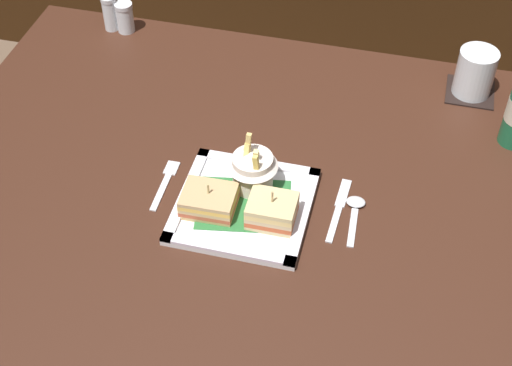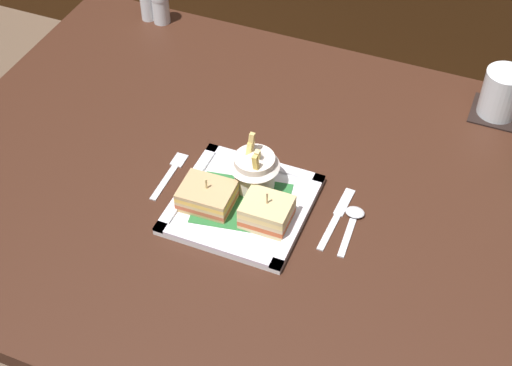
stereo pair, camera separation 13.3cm
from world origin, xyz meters
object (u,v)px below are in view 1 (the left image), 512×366
(water_glass, at_px, (474,75))
(dining_table, at_px, (267,225))
(fork, at_px, (166,182))
(pepper_shaker, at_px, (125,19))
(fries_cup, at_px, (253,166))
(square_plate, at_px, (244,206))
(knife, at_px, (339,207))
(salt_shaker, at_px, (110,15))
(sandwich_half_left, at_px, (209,201))
(sandwich_half_right, at_px, (272,211))
(spoon, at_px, (355,207))

(water_glass, bearing_deg, dining_table, -132.66)
(fork, height_order, pepper_shaker, pepper_shaker)
(dining_table, bearing_deg, fork, -170.69)
(fork, bearing_deg, fries_cup, 7.63)
(square_plate, height_order, fork, square_plate)
(knife, bearing_deg, salt_shaker, 144.47)
(sandwich_half_left, distance_m, knife, 0.24)
(sandwich_half_right, xyz_separation_m, fork, (-0.22, 0.05, -0.03))
(knife, relative_size, pepper_shaker, 2.21)
(sandwich_half_right, height_order, salt_shaker, salt_shaker)
(sandwich_half_left, xyz_separation_m, fries_cup, (0.06, 0.07, 0.03))
(water_glass, bearing_deg, sandwich_half_right, -124.90)
(salt_shaker, bearing_deg, sandwich_half_right, -45.11)
(water_glass, relative_size, salt_shaker, 1.19)
(sandwich_half_left, bearing_deg, fries_cup, 50.59)
(sandwich_half_right, xyz_separation_m, water_glass, (0.32, 0.46, 0.01))
(dining_table, xyz_separation_m, sandwich_half_left, (-0.09, -0.08, 0.13))
(fries_cup, distance_m, water_glass, 0.54)
(sandwich_half_left, bearing_deg, salt_shaker, 127.57)
(dining_table, distance_m, salt_shaker, 0.65)
(water_glass, bearing_deg, square_plate, -130.87)
(fries_cup, xyz_separation_m, pepper_shaker, (-0.41, 0.43, -0.03))
(water_glass, xyz_separation_m, knife, (-0.21, -0.40, -0.05))
(dining_table, distance_m, water_glass, 0.54)
(sandwich_half_left, xyz_separation_m, fork, (-0.10, 0.05, -0.03))
(spoon, xyz_separation_m, salt_shaker, (-0.64, 0.43, 0.03))
(dining_table, height_order, salt_shaker, salt_shaker)
(knife, bearing_deg, sandwich_half_right, -148.22)
(spoon, relative_size, pepper_shaker, 1.70)
(water_glass, distance_m, spoon, 0.44)
(square_plate, xyz_separation_m, spoon, (0.20, 0.05, -0.00))
(square_plate, distance_m, pepper_shaker, 0.63)
(sandwich_half_left, height_order, pepper_shaker, pepper_shaker)
(fork, distance_m, knife, 0.33)
(fries_cup, height_order, fork, fries_cup)
(spoon, height_order, salt_shaker, salt_shaker)
(spoon, bearing_deg, fork, -176.85)
(dining_table, xyz_separation_m, fries_cup, (-0.03, -0.01, 0.16))
(fries_cup, height_order, salt_shaker, fries_cup)
(sandwich_half_left, relative_size, sandwich_half_right, 1.14)
(sandwich_half_right, distance_m, fork, 0.22)
(sandwich_half_left, bearing_deg, water_glass, 46.62)
(sandwich_half_left, bearing_deg, knife, 16.83)
(sandwich_half_left, distance_m, water_glass, 0.64)
(square_plate, relative_size, pepper_shaker, 3.30)
(fries_cup, xyz_separation_m, fork, (-0.16, -0.02, -0.06))
(water_glass, height_order, salt_shaker, water_glass)
(fries_cup, bearing_deg, water_glass, 45.92)
(sandwich_half_right, bearing_deg, fork, 166.39)
(salt_shaker, bearing_deg, sandwich_half_left, -52.43)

